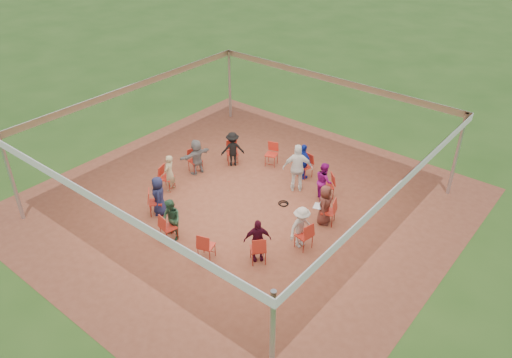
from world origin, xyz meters
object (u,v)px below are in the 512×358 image
Objects in this scene: chair_1 at (327,186)px; laptop at (320,205)px; standing_person at (298,168)px; chair_8 at (169,228)px; person_seated_2 at (303,162)px; person_seated_8 at (257,240)px; person_seated_0 at (325,205)px; person_seated_6 at (159,196)px; person_seated_3 at (233,149)px; person_seated_5 at (169,173)px; chair_4 at (232,153)px; chair_5 at (195,161)px; chair_10 at (258,249)px; chair_3 at (271,155)px; chair_7 at (156,202)px; chair_9 at (206,246)px; person_seated_4 at (197,157)px; chair_6 at (167,178)px; person_seated_9 at (301,227)px; chair_11 at (304,235)px; cable_coil at (283,204)px; chair_0 at (328,212)px; chair_2 at (305,166)px; person_seated_1 at (324,181)px; person_seated_7 at (171,220)px.

laptop is (0.55, -1.31, 0.19)m from chair_1.
chair_8 is at bearing 37.73° from standing_person.
person_seated_8 is at bearing 120.00° from person_seated_2.
person_seated_6 is at bearing 105.00° from person_seated_0.
person_seated_3 is 2.72m from person_seated_5.
person_seated_0 is 4.71m from person_seated_3.
chair_4 and chair_5 have the same top height.
chair_4 is 5.67m from chair_10.
standing_person reaches higher than chair_3.
person_seated_0 is at bearing 75.33° from chair_7.
laptop is at bearing 147.05° from person_seated_2.
person_seated_5 is 4.39m from standing_person.
chair_5 and chair_8 have the same top height.
chair_1 is 4.91m from chair_9.
chair_9 is at bearing 169.61° from person_seated_8.
person_seated_2 is 2.64m from laptop.
person_seated_4 reaches higher than chair_5.
chair_6 is 1.47m from chair_7.
chair_7 is at bearing 120.71° from person_seated_9.
chair_6 is 2.84m from chair_8.
chair_11 is 2.16× the size of laptop.
chair_1 is 1.00× the size of chair_3.
chair_5 is 0.67× the size of person_seated_9.
person_seated_0 is (3.14, 3.65, 0.23)m from chair_8.
chair_3 is 0.67× the size of person_seated_2.
cable_coil is (-1.66, 1.42, -0.65)m from person_seated_9.
chair_7 is 1.00× the size of chair_9.
cable_coil is at bearing 72.22° from chair_0.
chair_1 is (-0.81, 1.22, 0.00)m from chair_0.
standing_person is at bearing 72.29° from chair_9.
standing_person is at bearing 109.78° from chair_6.
chair_2 is at bearing 103.03° from cable_coil.
chair_8 is 0.67× the size of person_seated_9.
person_seated_3 is at bearing 30.00° from person_seated_2.
laptop is at bearing 47.94° from chair_9.
chair_9 is at bearing 15.00° from chair_8.
chair_0 is at bearing 74.67° from person_seated_6.
person_seated_5 reaches higher than chair_3.
chair_11 is (0.09, -1.47, 0.00)m from chair_0.
person_seated_1 reaches higher than chair_0.
chair_9 is 2.07× the size of cable_coil.
chair_11 is at bearing -90.00° from person_seated_9.
chair_9 is 1.46m from person_seated_7.
chair_5 is 0.67× the size of person_seated_7.
person_seated_9 is (0.54, 1.34, 0.23)m from chair_10.
cable_coil is at bearing 77.95° from person_seated_7.
person_seated_6 is at bearing 19.61° from chair_6.
chair_3 is 4.91m from chair_7.
person_seated_4 is at bearing 75.00° from person_seated_0.
person_seated_4 is (-4.46, -1.50, 0.00)m from person_seated_1.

